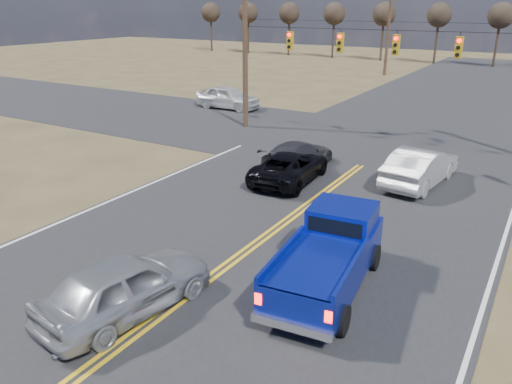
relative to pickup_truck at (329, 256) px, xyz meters
The scene contains 12 objects.
ground 4.47m from the pickup_truck, 133.24° to the right, with size 160.00×160.00×0.00m, color brown.
road_main 7.51m from the pickup_truck, 113.71° to the left, with size 14.00×120.00×0.02m, color #28282B.
road_cross 15.15m from the pickup_truck, 101.42° to the left, with size 120.00×12.00×0.02m, color #28282B.
signal_gantry 15.38m from the pickup_truck, 99.69° to the left, with size 19.60×4.83×10.00m.
utility_poles 14.77m from the pickup_truck, 102.22° to the left, with size 19.60×58.32×10.00m.
treeline 24.43m from the pickup_truck, 97.18° to the left, with size 87.00×117.80×7.40m.
pickup_truck is the anchor object (origin of this frame).
silver_suv 5.30m from the pickup_truck, 135.79° to the right, with size 1.83×4.56×1.55m, color #9D9FA5.
black_suv 8.68m from the pickup_truck, 124.29° to the left, with size 2.18×4.74×1.32m, color black.
white_car_queue 9.65m from the pickup_truck, 89.89° to the left, with size 1.69×4.86×1.60m, color #B9B9B9.
dgrey_car_queue 10.60m from the pickup_truck, 121.08° to the left, with size 1.76×4.34×1.26m, color #39383E.
cross_car_west 24.94m from the pickup_truck, 130.42° to the left, with size 4.85×1.95×1.65m, color silver.
Camera 1 is at (7.45, -7.96, 7.26)m, focal length 35.00 mm.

